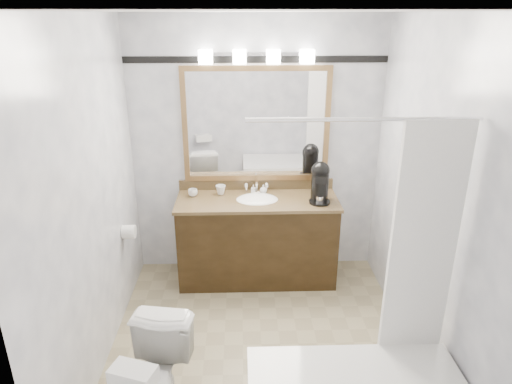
% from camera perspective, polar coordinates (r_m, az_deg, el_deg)
% --- Properties ---
extents(room, '(2.42, 2.62, 2.52)m').
position_cam_1_polar(room, '(3.22, 0.79, -1.18)').
color(room, gray).
rests_on(room, ground).
extents(vanity, '(1.53, 0.58, 0.97)m').
position_cam_1_polar(vanity, '(4.48, 0.14, -5.72)').
color(vanity, black).
rests_on(vanity, ground).
extents(mirror, '(1.40, 0.04, 1.10)m').
position_cam_1_polar(mirror, '(4.37, 0.03, 8.36)').
color(mirror, olive).
rests_on(mirror, room).
extents(vanity_light_bar, '(1.02, 0.14, 0.12)m').
position_cam_1_polar(vanity_light_bar, '(4.21, 0.06, 16.61)').
color(vanity_light_bar, silver).
rests_on(vanity_light_bar, room).
extents(accent_stripe, '(2.40, 0.01, 0.06)m').
position_cam_1_polar(accent_stripe, '(4.28, 0.02, 16.24)').
color(accent_stripe, black).
rests_on(accent_stripe, room).
extents(tp_roll, '(0.11, 0.12, 0.12)m').
position_cam_1_polar(tp_roll, '(4.17, -15.60, -4.80)').
color(tp_roll, white).
rests_on(tp_roll, room).
extents(tissue_box, '(0.26, 0.20, 0.10)m').
position_cam_1_polar(tissue_box, '(2.59, -15.09, -21.30)').
color(tissue_box, white).
rests_on(tissue_box, toilet).
extents(coffee_maker, '(0.20, 0.25, 0.38)m').
position_cam_1_polar(coffee_maker, '(4.25, 8.02, 1.36)').
color(coffee_maker, black).
rests_on(coffee_maker, vanity).
extents(cup_left, '(0.09, 0.09, 0.07)m').
position_cam_1_polar(cup_left, '(4.41, -7.89, -0.08)').
color(cup_left, white).
rests_on(cup_left, vanity).
extents(cup_right, '(0.11, 0.11, 0.09)m').
position_cam_1_polar(cup_right, '(4.43, -4.44, 0.28)').
color(cup_right, white).
rests_on(cup_right, vanity).
extents(soap_bottle_a, '(0.05, 0.05, 0.09)m').
position_cam_1_polar(soap_bottle_a, '(4.42, -0.34, 0.33)').
color(soap_bottle_a, white).
rests_on(soap_bottle_a, vanity).
extents(soap_bottle_b, '(0.09, 0.09, 0.09)m').
position_cam_1_polar(soap_bottle_b, '(4.44, 0.92, 0.38)').
color(soap_bottle_b, white).
rests_on(soap_bottle_b, vanity).
extents(soap_bar, '(0.08, 0.06, 0.02)m').
position_cam_1_polar(soap_bar, '(4.41, 0.04, -0.19)').
color(soap_bar, beige).
rests_on(soap_bar, vanity).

